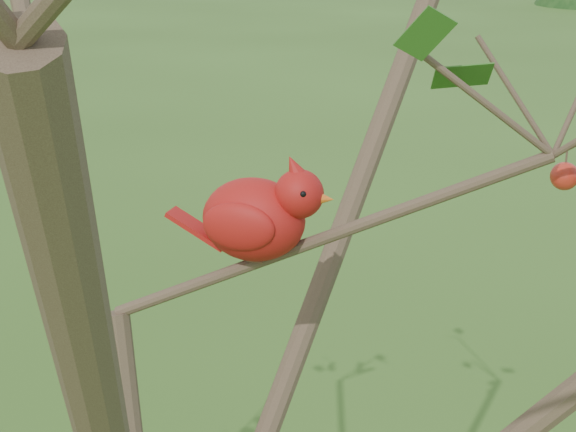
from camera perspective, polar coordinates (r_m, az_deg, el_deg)
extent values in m
sphere|color=red|center=(1.29, 17.44, 2.48)|extent=(0.04, 0.04, 0.04)
ellipsoid|color=#AD1A0E|center=(1.23, -2.23, -0.22)|extent=(0.17, 0.15, 0.12)
sphere|color=#AD1A0E|center=(1.19, 0.72, 1.43)|extent=(0.09, 0.09, 0.07)
cone|color=#AD1A0E|center=(1.19, 0.46, 3.03)|extent=(0.06, 0.05, 0.05)
cone|color=#D85914|center=(1.19, 2.29, 1.13)|extent=(0.04, 0.03, 0.02)
ellipsoid|color=black|center=(1.19, 1.76, 1.13)|extent=(0.03, 0.04, 0.03)
cube|color=#AD1A0E|center=(1.26, -5.85, -0.83)|extent=(0.09, 0.06, 0.05)
ellipsoid|color=#AD1A0E|center=(1.27, -1.79, 0.57)|extent=(0.11, 0.06, 0.07)
ellipsoid|color=#AD1A0E|center=(1.19, -3.22, -0.71)|extent=(0.11, 0.06, 0.07)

